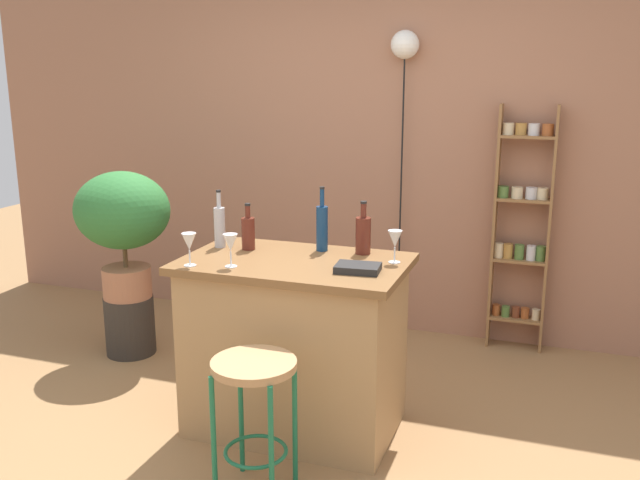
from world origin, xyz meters
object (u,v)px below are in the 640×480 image
Objects in this scene: plant_stool at (130,325)px; bottle_olive_oil at (363,234)px; wine_glass_left at (230,244)px; bottle_soda_blue at (248,232)px; pendant_globe_light at (405,51)px; potted_plant at (123,218)px; bottle_wine_red at (322,227)px; bottle_spirits_clear at (220,226)px; cookbook at (358,268)px; wine_glass_center at (395,240)px; spice_shelf at (521,226)px; bar_stool at (254,394)px; wine_glass_right at (189,243)px.

plant_stool is 1.91m from bottle_olive_oil.
plant_stool is 2.40× the size of wine_glass_left.
pendant_globe_light reaches higher than bottle_soda_blue.
bottle_olive_oil is at bearing -85.56° from pendant_globe_light.
wine_glass_left is at bearing -33.58° from potted_plant.
bottle_spirits_clear is (-0.55, -0.11, -0.01)m from bottle_wine_red.
bottle_wine_red reaches higher than cookbook.
bottle_spirits_clear is at bearing 124.79° from wine_glass_left.
pendant_globe_light is (1.59, 0.99, 1.05)m from potted_plant.
bottle_wine_red is 1.10× the size of bottle_spirits_clear.
wine_glass_center is (0.96, 0.01, -0.00)m from bottle_spirits_clear.
spice_shelf is at bearing 62.44° from cookbook.
cookbook is (0.61, 0.13, -0.10)m from wine_glass_left.
bar_stool is at bearing -38.84° from plant_stool.
potted_plant is 2.67× the size of bottle_spirits_clear.
bottle_spirits_clear is 0.87m from cookbook.
cookbook is at bearing -17.43° from bottle_soda_blue.
pendant_globe_light is (0.50, 1.42, 0.96)m from bottle_soda_blue.
bar_stool is 1.06m from bottle_spirits_clear.
spice_shelf is at bearing 69.34° from wine_glass_center.
bar_stool is 1.02m from wine_glass_center.
spice_shelf is at bearing 65.83° from bar_stool.
bar_stool is at bearing -125.44° from cookbook.
bottle_wine_red is at bearing -177.30° from bottle_olive_oil.
spice_shelf is 10.01× the size of wine_glass_right.
cookbook is (-0.13, -0.21, -0.10)m from wine_glass_center.
pendant_globe_light is (0.67, 1.42, 0.94)m from bottle_spirits_clear.
bar_stool is 0.83m from wine_glass_right.
wine_glass_right is (-0.13, -0.39, 0.02)m from bottle_soda_blue.
bottle_spirits_clear is (-0.77, -0.12, 0.01)m from bottle_olive_oil.
spice_shelf reaches higher than plant_stool.
bottle_soda_blue is 1.52× the size of wine_glass_right.
spice_shelf is 7.82× the size of cookbook.
potted_plant is at bearing 167.20° from wine_glass_center.
bottle_olive_oil reaches higher than cookbook.
pendant_globe_light is at bearing 101.85° from wine_glass_center.
pendant_globe_light is (1.59, 0.99, 1.78)m from plant_stool.
spice_shelf is 0.78× the size of pendant_globe_light.
potted_plant is 1.27m from wine_glass_right.
wine_glass_right reaches higher than plant_stool.
bar_stool is at bearing -38.84° from potted_plant.
bar_stool is 2.29× the size of bottle_olive_oil.
potted_plant is at bearing 180.00° from plant_stool.
bottle_soda_blue is at bearing 116.14° from bar_stool.
wine_glass_center is (0.42, -0.10, -0.01)m from bottle_wine_red.
wine_glass_left and wine_glass_right have the same top height.
wine_glass_center is at bearing 0.16° from bottle_soda_blue.
bottle_olive_oil is at bearing 11.03° from bottle_soda_blue.
bottle_olive_oil reaches higher than wine_glass_right.
bottle_soda_blue reaches higher than wine_glass_center.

